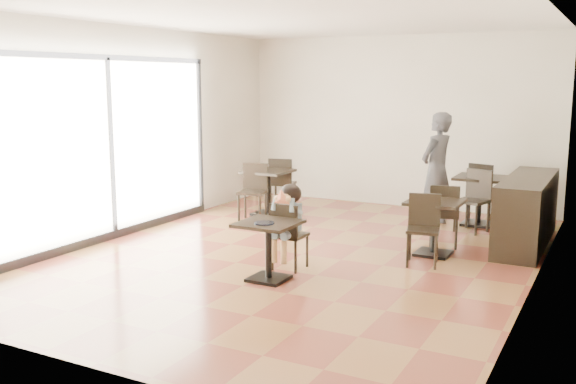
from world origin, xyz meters
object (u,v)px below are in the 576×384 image
Objects in this scene: child_table at (269,251)px; chair_mid_a at (444,215)px; adult_patron at (437,169)px; chair_mid_b at (423,231)px; child at (290,227)px; cafe_table_mid at (434,228)px; cafe_table_left at (268,192)px; child_chair at (290,235)px; chair_left_a at (283,184)px; chair_left_b at (252,193)px; cafe_table_back at (479,201)px; chair_back_b at (472,201)px; chair_back_a at (485,191)px.

child_table is 0.78× the size of chair_mid_a.
adult_patron reaches higher than chair_mid_b.
child_table is 0.66× the size of child.
child is at bearing 1.23° from adult_patron.
child_table is at bearing -90.00° from child.
child reaches higher than cafe_table_mid.
child reaches higher than cafe_table_left.
child_chair is 0.46× the size of adult_patron.
chair_left_a is (-1.88, 3.85, 0.13)m from child_table.
cafe_table_mid is at bearing 45.83° from child.
cafe_table_left is (-1.88, 3.30, 0.04)m from child_table.
child is 1.12× the size of chair_left_b.
child_table is 0.78× the size of chair_mid_b.
adult_patron is at bearing 167.10° from chair_left_a.
cafe_table_left is at bearing -165.34° from cafe_table_back.
child is 2.89m from chair_left_b.
chair_mid_a is at bearing -16.87° from chair_left_b.
adult_patron reaches higher than cafe_table_back.
chair_left_b is at bearing -49.57° from child_chair.
cafe_table_mid is 0.56m from chair_mid_b.
adult_patron is 1.92× the size of chair_left_b.
child is 3.51m from chair_back_b.
child_table is at bearing -69.89° from chair_left_b.
chair_back_b is at bearing 5.94° from cafe_table_left.
chair_left_b is (-3.49, -1.46, 0.08)m from cafe_table_back.
chair_mid_a is at bearing 60.77° from child_table.
child is at bearing -134.17° from cafe_table_mid.
adult_patron is 2.88m from chair_left_a.
chair_back_b reaches higher than chair_left_b.
cafe_table_left reaches higher than child_table.
cafe_table_mid is 0.78× the size of chair_back_b.
chair_left_b reaches higher than chair_mid_b.
child_chair is 4.00m from cafe_table_back.
cafe_table_left is at bearing -60.58° from adult_patron.
chair_back_a reaches higher than cafe_table_back.
child_chair is 1.07× the size of cafe_table_left.
chair_left_b is (-3.33, 1.26, 0.03)m from chair_mid_b.
chair_back_b is (3.49, 0.36, 0.09)m from cafe_table_left.
chair_left_b is at bearing 46.69° from chair_back_a.
chair_mid_b is (0.49, -2.42, -0.48)m from adult_patron.
chair_left_b is (-3.33, 0.71, 0.10)m from cafe_table_mid.
chair_mid_b is 2.18m from chair_back_b.
child_table is 0.38× the size of adult_patron.
chair_left_a reaches higher than chair_mid_b.
chair_mid_a is at bearing -11.99° from cafe_table_left.
adult_patron is at bearing 104.57° from cafe_table_mid.
child_chair is 3.80m from chair_left_a.
chair_back_b is (0.16, 2.17, 0.03)m from chair_mid_b.
cafe_table_mid is 3.40m from chair_left_b.
cafe_table_mid is (0.49, -1.87, -0.55)m from adult_patron.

